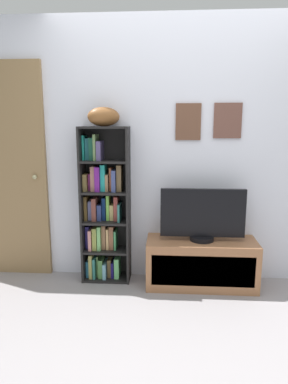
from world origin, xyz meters
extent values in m
cube|color=gray|center=(0.00, 0.00, -0.02)|extent=(5.20, 5.20, 0.04)
cube|color=silver|center=(0.00, 1.13, 1.23)|extent=(4.80, 0.06, 2.47)
cube|color=brown|center=(0.05, 1.09, 1.52)|extent=(0.23, 0.02, 0.33)
cube|color=slate|center=(0.05, 1.09, 1.52)|extent=(0.18, 0.01, 0.28)
cube|color=brown|center=(0.41, 1.09, 1.53)|extent=(0.25, 0.02, 0.32)
cube|color=tan|center=(0.41, 1.09, 1.53)|extent=(0.20, 0.01, 0.27)
cube|color=black|center=(-0.93, 0.98, 0.74)|extent=(0.02, 0.24, 1.47)
cube|color=black|center=(-0.50, 0.98, 0.74)|extent=(0.02, 0.24, 1.47)
cube|color=black|center=(-0.71, 1.10, 0.74)|extent=(0.45, 0.01, 1.47)
cube|color=black|center=(-0.71, 0.98, 0.01)|extent=(0.41, 0.23, 0.02)
cube|color=black|center=(-0.71, 0.98, 0.30)|extent=(0.41, 0.23, 0.02)
cube|color=black|center=(-0.71, 0.98, 0.58)|extent=(0.41, 0.23, 0.02)
cube|color=black|center=(-0.71, 0.98, 0.87)|extent=(0.41, 0.23, 0.02)
cube|color=black|center=(-0.71, 0.98, 1.16)|extent=(0.41, 0.23, 0.02)
cube|color=black|center=(-0.71, 0.98, 1.46)|extent=(0.41, 0.23, 0.02)
cube|color=teal|center=(-0.90, 1.01, 0.10)|extent=(0.03, 0.16, 0.16)
cube|color=#9B954E|center=(-0.86, 1.00, 0.14)|extent=(0.03, 0.19, 0.24)
cube|color=#2C6D64|center=(-0.83, 0.99, 0.12)|extent=(0.02, 0.19, 0.20)
cube|color=#66914F|center=(-0.80, 1.02, 0.12)|extent=(0.02, 0.14, 0.21)
cube|color=#4C8243|center=(-0.77, 1.00, 0.11)|extent=(0.04, 0.18, 0.19)
cube|color=#659CAF|center=(-0.73, 0.99, 0.10)|extent=(0.03, 0.20, 0.15)
cube|color=brown|center=(-0.69, 1.02, 0.11)|extent=(0.04, 0.15, 0.18)
cube|color=#18115B|center=(-0.66, 1.01, 0.10)|extent=(0.02, 0.16, 0.15)
cube|color=#66BB6F|center=(-0.61, 1.00, 0.12)|extent=(0.04, 0.17, 0.20)
cube|color=navy|center=(-0.90, 1.02, 0.42)|extent=(0.03, 0.13, 0.22)
cube|color=tan|center=(-0.86, 0.99, 0.41)|extent=(0.03, 0.19, 0.20)
cube|color=olive|center=(-0.82, 1.00, 0.42)|extent=(0.04, 0.18, 0.22)
cube|color=#6FB265|center=(-0.78, 1.00, 0.42)|extent=(0.03, 0.18, 0.23)
cube|color=#906546|center=(-0.74, 1.02, 0.42)|extent=(0.04, 0.14, 0.23)
cube|color=tan|center=(-0.70, 1.01, 0.41)|extent=(0.02, 0.15, 0.21)
cube|color=brown|center=(-0.66, 1.02, 0.42)|extent=(0.04, 0.15, 0.23)
cube|color=#3C8B52|center=(-0.63, 1.01, 0.40)|extent=(0.02, 0.15, 0.19)
cube|color=#533E1D|center=(-0.90, 1.01, 0.71)|extent=(0.03, 0.16, 0.23)
cube|color=#696DA3|center=(-0.86, 1.03, 0.69)|extent=(0.04, 0.13, 0.18)
cube|color=brown|center=(-0.82, 1.01, 0.70)|extent=(0.04, 0.17, 0.22)
cube|color=navy|center=(-0.77, 1.01, 0.67)|extent=(0.04, 0.15, 0.15)
cube|color=#0C2351|center=(-0.73, 1.03, 0.70)|extent=(0.03, 0.12, 0.21)
cube|color=#77C247|center=(-0.69, 1.03, 0.71)|extent=(0.03, 0.13, 0.24)
cube|color=tan|center=(-0.66, 1.03, 0.67)|extent=(0.04, 0.13, 0.15)
cube|color=#963E38|center=(-0.61, 1.02, 0.71)|extent=(0.04, 0.14, 0.23)
cube|color=#2A655D|center=(-0.58, 0.99, 0.68)|extent=(0.02, 0.19, 0.17)
cube|color=brown|center=(-0.90, 1.00, 0.96)|extent=(0.04, 0.17, 0.16)
cube|color=#772462|center=(-0.86, 1.02, 0.96)|extent=(0.02, 0.13, 0.16)
cube|color=#A7715F|center=(-0.82, 1.01, 1.00)|extent=(0.04, 0.17, 0.23)
cube|color=#651C81|center=(-0.78, 1.00, 1.00)|extent=(0.04, 0.19, 0.23)
cube|color=teal|center=(-0.73, 1.01, 1.00)|extent=(0.04, 0.16, 0.25)
cube|color=#926F4D|center=(-0.69, 1.01, 0.96)|extent=(0.03, 0.16, 0.16)
cube|color=#C5653E|center=(-0.66, 1.03, 0.99)|extent=(0.02, 0.13, 0.21)
cube|color=#394477|center=(-0.63, 1.00, 0.98)|extent=(0.04, 0.19, 0.20)
cube|color=brown|center=(-0.58, 1.01, 1.00)|extent=(0.04, 0.16, 0.24)
cube|color=teal|center=(-0.91, 1.02, 1.28)|extent=(0.02, 0.15, 0.23)
cube|color=#21636B|center=(-0.87, 1.02, 1.27)|extent=(0.04, 0.13, 0.20)
cube|color=#184D3A|center=(-0.83, 1.01, 1.27)|extent=(0.04, 0.16, 0.21)
cube|color=#5A7545|center=(-0.79, 1.00, 1.29)|extent=(0.02, 0.19, 0.24)
cube|color=#4D426E|center=(-0.76, 0.99, 1.26)|extent=(0.04, 0.19, 0.18)
ellipsoid|color=brown|center=(-0.71, 0.98, 1.56)|extent=(0.34, 0.30, 0.17)
cube|color=#996440|center=(0.19, 0.90, 0.22)|extent=(1.01, 0.39, 0.44)
cube|color=brown|center=(0.19, 0.72, 0.22)|extent=(0.91, 0.01, 0.28)
cylinder|color=black|center=(0.19, 0.90, 0.46)|extent=(0.22, 0.22, 0.04)
cube|color=black|center=(0.19, 0.90, 0.70)|extent=(0.77, 0.04, 0.44)
cube|color=#3F6A94|center=(0.19, 0.89, 0.70)|extent=(0.73, 0.01, 0.40)
cube|color=olive|center=(-1.73, 1.08, 1.04)|extent=(0.85, 0.04, 2.08)
cube|color=brown|center=(-1.73, 1.06, 0.58)|extent=(0.55, 0.01, 0.75)
sphere|color=tan|center=(-1.41, 1.03, 1.00)|extent=(0.04, 0.04, 0.04)
camera|label=1|loc=(-0.14, -2.16, 1.50)|focal=32.30mm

